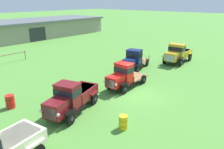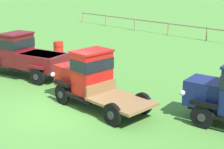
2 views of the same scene
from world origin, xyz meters
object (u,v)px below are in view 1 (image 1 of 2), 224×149
Objects in this scene: vintage_truck_midrow_center at (123,76)px; farm_shed at (41,27)px; vintage_truck_far_side at (134,60)px; vintage_truck_back_of_row at (178,53)px; oil_drum_beside_row at (123,122)px; oil_drum_near_fence at (10,102)px; vintage_truck_second_in_line at (71,97)px.

farm_shed is at bearing 68.49° from vintage_truck_midrow_center.
vintage_truck_back_of_row is (5.68, -2.40, 0.03)m from vintage_truck_far_side.
vintage_truck_back_of_row reaches higher than vintage_truck_midrow_center.
vintage_truck_back_of_row is (10.57, -0.11, 0.04)m from vintage_truck_midrow_center.
vintage_truck_far_side is 6.17m from vintage_truck_back_of_row.
vintage_truck_back_of_row is at bearing -22.88° from vintage_truck_far_side.
farm_shed reaches higher than vintage_truck_far_side.
oil_drum_near_fence reaches higher than oil_drum_beside_row.
farm_shed is 34.58m from vintage_truck_second_in_line.
vintage_truck_far_side is (4.89, 2.28, 0.01)m from vintage_truck_midrow_center.
oil_drum_near_fence is (-2.34, 3.75, -0.60)m from vintage_truck_second_in_line.
farm_shed is 37.69m from oil_drum_beside_row.
oil_drum_near_fence is (-7.78, 3.89, -0.64)m from vintage_truck_midrow_center.
vintage_truck_far_side reaches higher than oil_drum_beside_row.
vintage_truck_far_side is 5.79× the size of oil_drum_beside_row.
vintage_truck_second_in_line is 5.22× the size of oil_drum_near_fence.
farm_shed is at bearing 87.57° from vintage_truck_back_of_row.
vintage_truck_back_of_row is 18.79m from oil_drum_near_fence.
oil_drum_near_fence is at bearing 172.76° from vintage_truck_far_side.
vintage_truck_midrow_center is 5.40m from vintage_truck_far_side.
farm_shed is 31.97× the size of oil_drum_beside_row.
farm_shed reaches higher than vintage_truck_second_in_line.
vintage_truck_far_side is at bearing 31.56° from oil_drum_beside_row.
vintage_truck_midrow_center is at bearing 179.38° from vintage_truck_back_of_row.
vintage_truck_midrow_center is 0.96× the size of vintage_truck_far_side.
oil_drum_beside_row is (0.60, -3.83, -0.66)m from vintage_truck_second_in_line.
farm_shed is 5.52× the size of vintage_truck_far_side.
vintage_truck_midrow_center reaches higher than oil_drum_near_fence.
farm_shed is 28.05× the size of oil_drum_near_fence.
oil_drum_beside_row is (-4.83, -3.69, -0.69)m from vintage_truck_midrow_center.
vintage_truck_far_side is at bearing 25.03° from vintage_truck_midrow_center.
vintage_truck_far_side is (-6.96, -27.80, -0.59)m from farm_shed.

